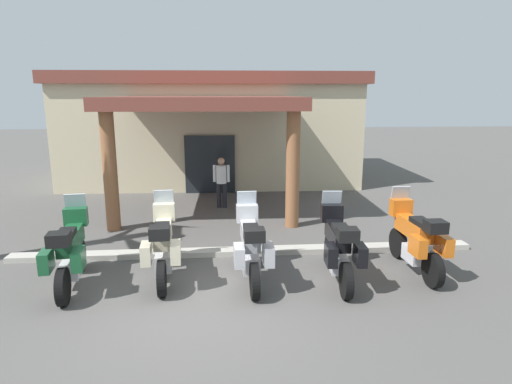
% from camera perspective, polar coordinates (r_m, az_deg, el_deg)
% --- Properties ---
extents(ground_plane, '(80.00, 80.00, 0.00)m').
position_cam_1_polar(ground_plane, '(7.83, -7.15, -14.41)').
color(ground_plane, '#514F4C').
extents(motel_building, '(11.88, 11.55, 4.34)m').
position_cam_1_polar(motel_building, '(18.86, -5.71, 8.57)').
color(motel_building, beige).
rests_on(motel_building, ground_plane).
extents(motorcycle_green, '(0.77, 2.21, 1.61)m').
position_cam_1_polar(motorcycle_green, '(8.87, -23.12, -7.14)').
color(motorcycle_green, black).
rests_on(motorcycle_green, ground_plane).
extents(motorcycle_cream, '(0.73, 2.21, 1.61)m').
position_cam_1_polar(motorcycle_cream, '(8.69, -12.03, -6.77)').
color(motorcycle_cream, black).
rests_on(motorcycle_cream, ground_plane).
extents(motorcycle_silver, '(0.71, 2.21, 1.61)m').
position_cam_1_polar(motorcycle_silver, '(8.40, -0.71, -7.17)').
color(motorcycle_silver, black).
rests_on(motorcycle_silver, ground_plane).
extents(motorcycle_black, '(0.73, 2.21, 1.61)m').
position_cam_1_polar(motorcycle_black, '(8.57, 10.72, -7.00)').
color(motorcycle_black, black).
rests_on(motorcycle_black, ground_plane).
extents(motorcycle_orange, '(0.71, 2.21, 1.61)m').
position_cam_1_polar(motorcycle_orange, '(9.43, 20.15, -5.74)').
color(motorcycle_orange, black).
rests_on(motorcycle_orange, ground_plane).
extents(pedestrian, '(0.53, 0.32, 1.61)m').
position_cam_1_polar(pedestrian, '(13.83, -4.53, 1.68)').
color(pedestrian, black).
rests_on(pedestrian, ground_plane).
extents(curb_strip, '(10.40, 0.36, 0.12)m').
position_cam_1_polar(curb_strip, '(10.01, -1.30, -7.73)').
color(curb_strip, '#ADA89E').
rests_on(curb_strip, ground_plane).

